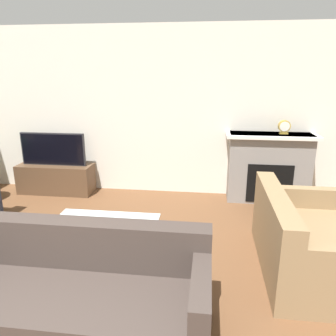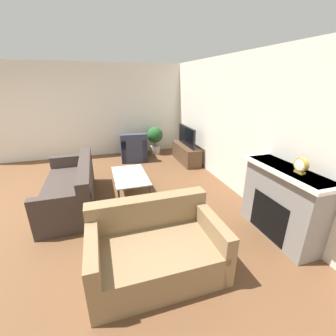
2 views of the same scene
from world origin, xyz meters
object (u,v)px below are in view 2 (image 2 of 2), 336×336
(tv, at_px, (187,136))
(mantel_clock, at_px, (301,165))
(couch_loveseat, at_px, (155,249))
(couch_sectional, at_px, (72,189))
(armchair_by_window, at_px, (133,149))
(potted_plant, at_px, (155,137))
(coffee_table, at_px, (130,177))

(tv, relative_size, mantel_clock, 5.21)
(couch_loveseat, relative_size, mantel_clock, 7.44)
(couch_sectional, distance_m, armchair_by_window, 2.74)
(armchair_by_window, bearing_deg, tv, 156.90)
(tv, distance_m, potted_plant, 1.25)
(couch_loveseat, distance_m, mantel_clock, 2.13)
(couch_loveseat, bearing_deg, tv, 62.87)
(couch_loveseat, bearing_deg, couch_sectional, 118.44)
(potted_plant, bearing_deg, tv, 32.29)
(armchair_by_window, xyz_separation_m, mantel_clock, (4.38, 1.49, 0.89))
(couch_sectional, bearing_deg, couch_loveseat, 28.44)
(couch_sectional, bearing_deg, coffee_table, 96.84)
(tv, xyz_separation_m, couch_sectional, (1.57, -2.93, -0.47))
(couch_sectional, relative_size, mantel_clock, 9.95)
(couch_sectional, height_order, couch_loveseat, same)
(mantel_clock, bearing_deg, coffee_table, -139.54)
(coffee_table, distance_m, mantel_clock, 3.06)
(couch_loveseat, height_order, mantel_clock, mantel_clock)
(couch_loveseat, xyz_separation_m, coffee_table, (-2.15, 0.02, 0.07))
(tv, distance_m, couch_loveseat, 4.06)
(armchair_by_window, relative_size, coffee_table, 0.80)
(couch_loveseat, xyz_separation_m, potted_plant, (-4.63, 1.18, 0.25))
(coffee_table, bearing_deg, armchair_by_window, 169.07)
(armchair_by_window, xyz_separation_m, potted_plant, (-0.33, 0.75, 0.23))
(potted_plant, bearing_deg, couch_loveseat, -14.33)
(tv, relative_size, potted_plant, 1.26)
(armchair_by_window, distance_m, potted_plant, 0.85)
(armchair_by_window, bearing_deg, potted_plant, -152.64)
(tv, bearing_deg, armchair_by_window, -116.80)
(couch_loveseat, height_order, coffee_table, couch_loveseat)
(couch_loveseat, xyz_separation_m, mantel_clock, (0.08, 1.93, 0.90))
(armchair_by_window, bearing_deg, mantel_clock, 112.55)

